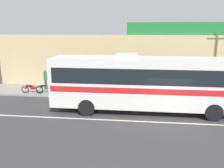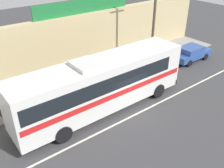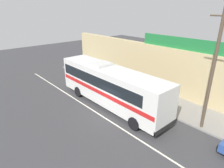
% 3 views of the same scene
% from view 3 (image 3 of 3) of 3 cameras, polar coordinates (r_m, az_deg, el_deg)
% --- Properties ---
extents(ground_plane, '(70.00, 70.00, 0.00)m').
position_cam_3_polar(ground_plane, '(16.57, 0.03, -9.03)').
color(ground_plane, '#3A3A3D').
extents(sidewalk_slab, '(30.00, 3.60, 0.14)m').
position_cam_3_polar(sidewalk_slab, '(19.95, 11.33, -3.59)').
color(sidewalk_slab, gray).
rests_on(sidewalk_slab, ground_plane).
extents(storefront_facade, '(30.00, 0.70, 4.80)m').
position_cam_3_polar(storefront_facade, '(20.77, 15.47, 3.98)').
color(storefront_facade, tan).
rests_on(storefront_facade, ground_plane).
extents(storefront_billboard, '(8.71, 0.12, 1.10)m').
position_cam_3_polar(storefront_billboard, '(19.38, 19.89, 11.24)').
color(storefront_billboard, '#1E7538').
rests_on(storefront_billboard, storefront_facade).
extents(road_center_stripe, '(30.00, 0.14, 0.01)m').
position_cam_3_polar(road_center_stripe, '(16.13, -2.13, -9.98)').
color(road_center_stripe, silver).
rests_on(road_center_stripe, ground_plane).
extents(intercity_bus, '(11.96, 2.65, 3.78)m').
position_cam_3_polar(intercity_bus, '(17.23, -0.71, -0.09)').
color(intercity_bus, silver).
rests_on(intercity_bus, ground_plane).
extents(utility_pole, '(1.60, 0.22, 8.48)m').
position_cam_3_polar(utility_pole, '(14.54, 27.61, 3.37)').
color(utility_pole, brown).
rests_on(utility_pole, sidewalk_slab).
extents(motorcycle_green, '(1.86, 0.56, 0.94)m').
position_cam_3_polar(motorcycle_green, '(26.24, -8.75, 4.02)').
color(motorcycle_green, black).
rests_on(motorcycle_green, sidewalk_slab).
extents(motorcycle_red, '(1.95, 0.56, 0.94)m').
position_cam_3_polar(motorcycle_red, '(22.94, -2.94, 1.61)').
color(motorcycle_red, black).
rests_on(motorcycle_red, sidewalk_slab).
extents(motorcycle_orange, '(1.89, 0.56, 0.94)m').
position_cam_3_polar(motorcycle_orange, '(25.42, -6.91, 3.53)').
color(motorcycle_orange, black).
rests_on(motorcycle_orange, sidewalk_slab).
extents(motorcycle_purple, '(1.82, 0.56, 0.94)m').
position_cam_3_polar(motorcycle_purple, '(23.99, -4.55, 2.49)').
color(motorcycle_purple, black).
rests_on(motorcycle_purple, sidewalk_slab).
extents(pedestrian_near_shop, '(0.30, 0.48, 1.75)m').
position_cam_3_polar(pedestrian_near_shop, '(26.37, -5.45, 5.63)').
color(pedestrian_near_shop, navy).
rests_on(pedestrian_near_shop, sidewalk_slab).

